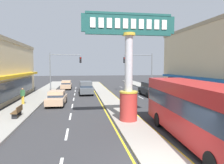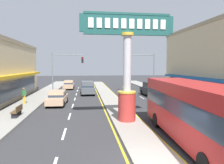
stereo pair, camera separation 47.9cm
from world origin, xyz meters
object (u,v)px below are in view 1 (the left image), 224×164
(traffic_light_right_side, at_px, (142,65))
(sedan_far_right_lane, at_px, (57,98))
(traffic_light_left_side, at_px, (62,65))
(sedan_kerb_right, at_px, (195,106))
(district_sign, at_px, (129,69))
(suv_near_right_lane, at_px, (86,88))
(bus_mid_left_lane, at_px, (201,110))
(street_bench, at_px, (18,111))
(sedan_far_left_oncoming, at_px, (66,85))
(pedestrian_near_kerb, at_px, (23,95))
(suv_near_left_lane, at_px, (150,89))

(traffic_light_right_side, height_order, sedan_far_right_lane, traffic_light_right_side)
(traffic_light_left_side, height_order, sedan_kerb_right, traffic_light_left_side)
(district_sign, bearing_deg, suv_near_right_lane, 99.99)
(traffic_light_right_side, xyz_separation_m, bus_mid_left_lane, (-3.58, -22.24, -2.38))
(traffic_light_left_side, height_order, street_bench, traffic_light_left_side)
(sedan_far_left_oncoming, bearing_deg, sedan_far_right_lane, -89.99)
(suv_near_right_lane, bearing_deg, sedan_far_right_lane, -112.90)
(traffic_light_left_side, relative_size, bus_mid_left_lane, 0.55)
(district_sign, distance_m, traffic_light_left_side, 18.87)
(district_sign, relative_size, sedan_kerb_right, 1.81)
(sedan_far_right_lane, xyz_separation_m, sedan_kerb_right, (12.03, -6.52, 0.00))
(bus_mid_left_lane, height_order, sedan_far_left_oncoming, bus_mid_left_lane)
(district_sign, relative_size, pedestrian_near_kerb, 4.58)
(bus_mid_left_lane, relative_size, street_bench, 7.08)
(traffic_light_right_side, distance_m, sedan_kerb_right, 16.58)
(traffic_light_left_side, distance_m, sedan_kerb_right, 21.02)
(bus_mid_left_lane, relative_size, sedan_far_left_oncoming, 2.63)
(suv_near_left_lane, bearing_deg, traffic_light_left_side, 156.42)
(pedestrian_near_kerb, bearing_deg, sedan_far_left_oncoming, 77.09)
(suv_near_left_lane, xyz_separation_m, sedan_kerb_right, (-0.00, -11.31, -0.20))
(sedan_kerb_right, bearing_deg, street_bench, 175.98)
(traffic_light_right_side, xyz_separation_m, pedestrian_near_kerb, (-15.77, -9.60, -3.10))
(traffic_light_right_side, xyz_separation_m, suv_near_right_lane, (-9.02, -1.88, -3.26))
(bus_mid_left_lane, xyz_separation_m, sedan_kerb_right, (3.30, 6.04, -1.08))
(sedan_far_left_oncoming, xyz_separation_m, street_bench, (-2.38, -20.66, -0.14))
(traffic_light_left_side, relative_size, suv_near_right_lane, 1.33)
(suv_near_right_lane, xyz_separation_m, sedan_far_left_oncoming, (-3.30, 7.35, -0.20))
(traffic_light_left_side, distance_m, street_bench, 16.21)
(traffic_light_right_side, height_order, bus_mid_left_lane, traffic_light_right_side)
(bus_mid_left_lane, bearing_deg, traffic_light_left_side, 111.64)
(street_bench, distance_m, pedestrian_near_kerb, 5.72)
(sedan_far_right_lane, distance_m, bus_mid_left_lane, 15.33)
(bus_mid_left_lane, bearing_deg, sedan_kerb_right, 61.34)
(traffic_light_left_side, bearing_deg, pedestrian_near_kerb, -107.45)
(suv_near_right_lane, bearing_deg, district_sign, -80.01)
(district_sign, distance_m, bus_mid_left_lane, 6.00)
(pedestrian_near_kerb, bearing_deg, sedan_kerb_right, -23.10)
(traffic_light_left_side, height_order, bus_mid_left_lane, traffic_light_left_side)
(traffic_light_right_side, bearing_deg, sedan_kerb_right, -91.01)
(suv_near_left_lane, distance_m, sedan_far_left_oncoming, 15.88)
(sedan_far_left_oncoming, bearing_deg, street_bench, -96.58)
(sedan_far_left_oncoming, bearing_deg, pedestrian_near_kerb, -102.91)
(pedestrian_near_kerb, bearing_deg, suv_near_right_lane, 48.83)
(street_bench, bearing_deg, sedan_far_right_lane, 66.59)
(suv_near_left_lane, distance_m, sedan_kerb_right, 11.31)
(sedan_far_right_lane, bearing_deg, bus_mid_left_lane, -55.20)
(bus_mid_left_lane, height_order, sedan_kerb_right, bus_mid_left_lane)
(district_sign, xyz_separation_m, suv_near_left_lane, (6.02, 12.41, -2.97))
(traffic_light_right_side, height_order, suv_near_right_lane, traffic_light_right_side)
(bus_mid_left_lane, xyz_separation_m, sedan_far_left_oncoming, (-8.73, 27.71, -1.08))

